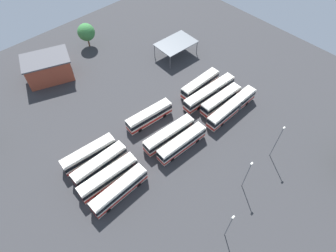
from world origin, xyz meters
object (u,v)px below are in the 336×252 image
object	(u,v)px
bus_row0_slot2	(221,100)
depot_building	(48,68)
bus_row2_slot3	(119,190)
bus_row1_slot3	(182,143)
bus_row0_slot1	(210,93)
bus_row1_slot2	(169,135)
lamp_post_mid_lot	(247,174)
bus_row1_slot0	(149,116)
bus_row2_slot0	(89,154)
maintenance_shelter	(176,43)
bus_row0_slot0	(200,84)
bus_row2_slot1	(100,164)
bus_row0_slot3	(232,107)
tree_south_edge	(86,32)
lamp_post_far_corner	(229,225)
bus_row2_slot2	(108,177)
lamp_post_by_building	(277,141)

from	to	relation	value
bus_row0_slot2	depot_building	distance (m)	45.65
bus_row2_slot3	bus_row1_slot3	bearing A→B (deg)	178.94
bus_row0_slot1	bus_row1_slot3	world-z (taller)	same
bus_row0_slot1	bus_row1_slot2	bearing A→B (deg)	9.44
bus_row0_slot1	lamp_post_mid_lot	world-z (taller)	lamp_post_mid_lot
bus_row1_slot0	bus_row2_slot0	world-z (taller)	same
bus_row0_slot1	lamp_post_mid_lot	distance (m)	24.98
bus_row2_slot0	maintenance_shelter	distance (m)	40.29
bus_row0_slot0	bus_row2_slot1	distance (m)	32.42
bus_row0_slot3	tree_south_edge	world-z (taller)	tree_south_edge
bus_row1_slot3	lamp_post_far_corner	distance (m)	20.20
bus_row2_slot2	maintenance_shelter	distance (m)	43.34
lamp_post_mid_lot	lamp_post_by_building	bearing A→B (deg)	-177.85
bus_row1_slot3	lamp_post_by_building	distance (m)	19.46
bus_row2_slot2	bus_row2_slot1	bearing A→B (deg)	-96.48
bus_row1_slot0	bus_row2_slot0	distance (m)	16.06
lamp_post_by_building	bus_row1_slot2	bearing A→B (deg)	-53.59
bus_row0_slot0	bus_row0_slot3	size ratio (longest dim) A/B	0.76
bus_row2_slot2	bus_row2_slot3	size ratio (longest dim) A/B	1.03
depot_building	lamp_post_mid_lot	size ratio (longest dim) A/B	1.61
bus_row0_slot2	bus_row2_slot0	size ratio (longest dim) A/B	0.99
depot_building	maintenance_shelter	size ratio (longest dim) A/B	1.26
bus_row1_slot0	bus_row2_slot2	distance (m)	17.50
bus_row1_slot0	bus_row1_slot3	bearing A→B (deg)	90.83
bus_row2_slot0	maintenance_shelter	bearing A→B (deg)	-160.60
bus_row2_slot1	lamp_post_by_building	world-z (taller)	lamp_post_by_building
bus_row0_slot0	bus_row1_slot3	size ratio (longest dim) A/B	0.97
bus_row1_slot0	lamp_post_by_building	size ratio (longest dim) A/B	1.20
bus_row0_slot0	bus_row1_slot0	world-z (taller)	same
bus_row1_slot0	bus_row2_slot3	size ratio (longest dim) A/B	0.95
bus_row1_slot3	lamp_post_mid_lot	distance (m)	15.19
maintenance_shelter	lamp_post_by_building	world-z (taller)	lamp_post_by_building
bus_row0_slot3	bus_row2_slot1	size ratio (longest dim) A/B	1.29
bus_row0_slot2	bus_row2_slot0	distance (m)	33.31
bus_row2_slot3	lamp_post_mid_lot	bearing A→B (deg)	141.68
bus_row0_slot0	lamp_post_far_corner	size ratio (longest dim) A/B	1.37
bus_row2_slot2	bus_row1_slot2	bearing A→B (deg)	178.23
lamp_post_far_corner	bus_row1_slot0	bearing A→B (deg)	-103.91
bus_row0_slot1	bus_row0_slot2	size ratio (longest dim) A/B	1.32
bus_row0_slot0	bus_row2_slot3	xyz separation A→B (m)	(32.80, 9.60, 0.00)
bus_row0_slot3	lamp_post_by_building	xyz separation A→B (m)	(3.35, 13.59, 3.40)
depot_building	bus_row2_slot1	bearing A→B (deg)	78.92
bus_row1_slot0	maintenance_shelter	size ratio (longest dim) A/B	1.05
bus_row2_slot1	lamp_post_far_corner	distance (m)	27.68
bus_row1_slot0	bus_row2_slot2	bearing A→B (deg)	22.08
bus_row0_slot0	bus_row0_slot1	world-z (taller)	same
bus_row0_slot2	bus_row2_slot1	distance (m)	32.34
bus_row0_slot3	maintenance_shelter	world-z (taller)	maintenance_shelter
bus_row1_slot2	bus_row1_slot3	distance (m)	3.55
bus_row0_slot2	lamp_post_by_building	world-z (taller)	lamp_post_by_building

